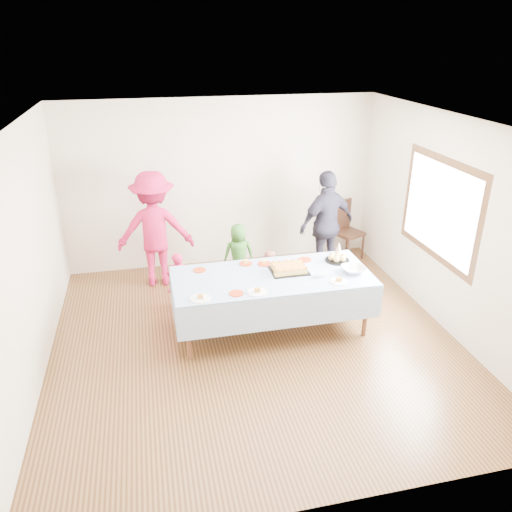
% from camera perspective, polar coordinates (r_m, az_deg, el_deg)
% --- Properties ---
extents(ground, '(5.00, 5.00, 0.00)m').
position_cam_1_polar(ground, '(6.43, -0.10, -9.59)').
color(ground, '#452813').
rests_on(ground, ground).
extents(room_walls, '(5.04, 5.04, 2.72)m').
position_cam_1_polar(room_walls, '(5.65, 0.41, 5.61)').
color(room_walls, beige).
rests_on(room_walls, ground).
extents(party_table, '(2.50, 1.10, 0.78)m').
position_cam_1_polar(party_table, '(6.30, 1.85, -2.68)').
color(party_table, '#59311E').
rests_on(party_table, ground).
extents(birthday_cake, '(0.47, 0.36, 0.08)m').
position_cam_1_polar(birthday_cake, '(6.38, 3.80, -1.43)').
color(birthday_cake, black).
rests_on(birthday_cake, party_table).
extents(rolls_tray, '(0.33, 0.33, 0.10)m').
position_cam_1_polar(rolls_tray, '(6.74, 9.28, -0.22)').
color(rolls_tray, black).
rests_on(rolls_tray, party_table).
extents(punch_bowl, '(0.30, 0.30, 0.07)m').
position_cam_1_polar(punch_bowl, '(6.46, 11.10, -1.53)').
color(punch_bowl, silver).
rests_on(punch_bowl, party_table).
extents(party_hat, '(0.10, 0.10, 0.17)m').
position_cam_1_polar(party_hat, '(6.95, 9.44, 0.92)').
color(party_hat, white).
rests_on(party_hat, party_table).
extents(fork_pile, '(0.24, 0.18, 0.07)m').
position_cam_1_polar(fork_pile, '(6.29, 7.46, -2.06)').
color(fork_pile, white).
rests_on(fork_pile, party_table).
extents(plate_red_far_a, '(0.16, 0.16, 0.01)m').
position_cam_1_polar(plate_red_far_a, '(6.44, -6.48, -1.61)').
color(plate_red_far_a, red).
rests_on(plate_red_far_a, party_table).
extents(plate_red_far_b, '(0.17, 0.17, 0.01)m').
position_cam_1_polar(plate_red_far_b, '(6.58, -1.18, -0.86)').
color(plate_red_far_b, red).
rests_on(plate_red_far_b, party_table).
extents(plate_red_far_c, '(0.18, 0.18, 0.01)m').
position_cam_1_polar(plate_red_far_c, '(6.58, 0.96, -0.88)').
color(plate_red_far_c, red).
rests_on(plate_red_far_c, party_table).
extents(plate_red_far_d, '(0.18, 0.18, 0.01)m').
position_cam_1_polar(plate_red_far_d, '(6.72, 5.59, -0.42)').
color(plate_red_far_d, red).
rests_on(plate_red_far_d, party_table).
extents(plate_red_near, '(0.17, 0.17, 0.01)m').
position_cam_1_polar(plate_red_near, '(5.85, -2.25, -4.28)').
color(plate_red_near, red).
rests_on(plate_red_near, party_table).
extents(plate_white_left, '(0.24, 0.24, 0.01)m').
position_cam_1_polar(plate_white_left, '(5.77, -6.38, -4.83)').
color(plate_white_left, white).
rests_on(plate_white_left, party_table).
extents(plate_white_mid, '(0.24, 0.24, 0.01)m').
position_cam_1_polar(plate_white_mid, '(5.87, 0.16, -4.14)').
color(plate_white_mid, white).
rests_on(plate_white_mid, party_table).
extents(plate_white_right, '(0.21, 0.21, 0.01)m').
position_cam_1_polar(plate_white_right, '(6.19, 9.45, -2.91)').
color(plate_white_right, white).
rests_on(plate_white_right, party_table).
extents(dining_chair, '(0.57, 0.57, 0.99)m').
position_cam_1_polar(dining_chair, '(8.64, 10.14, 3.33)').
color(dining_chair, black).
rests_on(dining_chair, ground).
extents(toddler_left, '(0.33, 0.23, 0.85)m').
position_cam_1_polar(toddler_left, '(7.00, -8.91, -2.85)').
color(toddler_left, '#C8194A').
rests_on(toddler_left, ground).
extents(toddler_mid, '(0.47, 0.31, 0.96)m').
position_cam_1_polar(toddler_mid, '(7.61, -1.99, 0.19)').
color(toddler_mid, '#2C6521').
rests_on(toddler_mid, ground).
extents(toddler_right, '(0.45, 0.40, 0.79)m').
position_cam_1_polar(toddler_right, '(7.11, 1.40, -2.33)').
color(toddler_right, '#CE7760').
rests_on(toddler_right, ground).
extents(adult_left, '(1.18, 0.72, 1.77)m').
position_cam_1_polar(adult_left, '(7.61, -11.50, 3.00)').
color(adult_left, '#B41645').
rests_on(adult_left, ground).
extents(adult_right, '(1.08, 0.72, 1.70)m').
position_cam_1_polar(adult_right, '(7.83, 8.06, 3.60)').
color(adult_right, '#262431').
rests_on(adult_right, ground).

